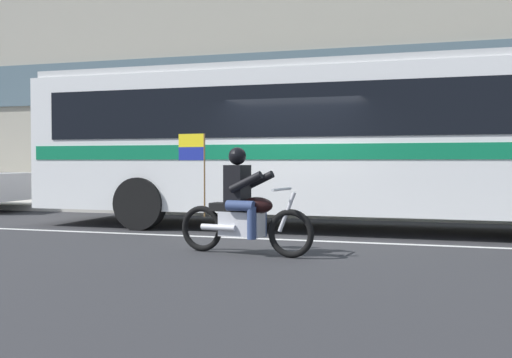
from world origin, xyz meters
TOP-DOWN VIEW (x-y plane):
  - ground_plane at (0.00, 0.00)m, footprint 60.00×60.00m
  - sidewalk_curb at (0.00, 5.10)m, footprint 28.00×3.80m
  - lane_center_stripe at (0.00, -0.60)m, footprint 26.60×0.14m
  - office_building_facade at (0.00, 7.39)m, footprint 28.00×0.89m
  - transit_bus at (0.94, 1.19)m, footprint 13.01×2.70m
  - motorcycle_with_rider at (-0.17, -2.35)m, footprint 2.18×0.69m
  - fire_hydrant at (0.22, 3.64)m, footprint 0.22×0.30m

SIDE VIEW (x-z plane):
  - ground_plane at x=0.00m, z-range 0.00..0.00m
  - lane_center_stripe at x=0.00m, z-range 0.00..0.01m
  - sidewalk_curb at x=0.00m, z-range 0.00..0.15m
  - fire_hydrant at x=0.22m, z-range 0.14..0.89m
  - motorcycle_with_rider at x=-0.17m, z-range -0.22..1.55m
  - transit_bus at x=0.94m, z-range 0.27..3.49m
  - office_building_facade at x=0.00m, z-range 0.01..11.31m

